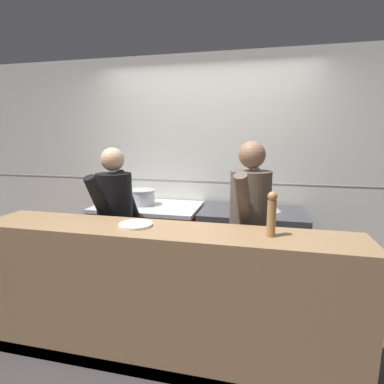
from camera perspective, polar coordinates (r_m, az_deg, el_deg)
ground_plane at (r=2.79m, az=-3.08°, el=-26.52°), size 14.00×14.00×0.00m
wall_back_tiled at (r=3.58m, az=2.78°, el=4.46°), size 8.00×0.06×2.60m
oven_range at (r=3.56m, az=-8.25°, el=-9.66°), size 1.18×0.71×0.91m
prep_counter at (r=3.34m, az=11.18°, el=-11.21°), size 1.08×0.65×0.91m
pass_counter at (r=2.35m, az=-5.57°, el=-19.25°), size 2.76×0.45×1.04m
stock_pot at (r=3.43m, az=-9.39°, el=-0.91°), size 0.29×0.29×0.18m
mixing_bowl_steel at (r=3.24m, az=14.61°, el=-2.64°), size 0.24×0.24×0.10m
plated_dish_main at (r=2.23m, az=-10.69°, el=-6.11°), size 0.24×0.24×0.02m
pepper_mill at (r=2.00m, az=14.93°, el=-3.93°), size 0.06×0.06×0.30m
chef_head_cook at (r=2.88m, az=-14.34°, el=-5.91°), size 0.38×0.69×1.59m
chef_sous at (r=2.58m, az=10.84°, el=-6.95°), size 0.40×0.72×1.65m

